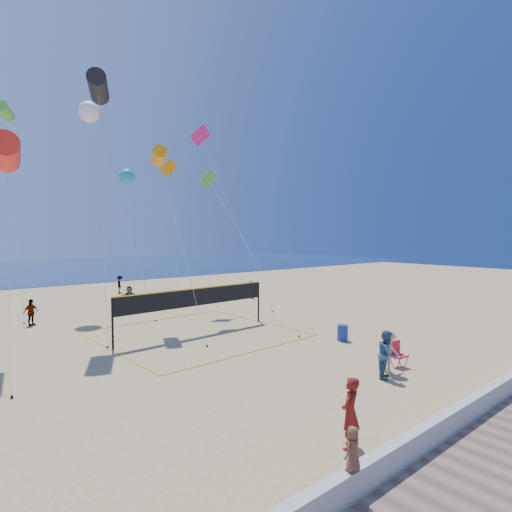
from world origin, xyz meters
TOP-DOWN VIEW (x-y plane):
  - ground at (0.00, 0.00)m, footprint 120.00×120.00m
  - ocean at (0.00, 62.00)m, footprint 140.00×50.00m
  - seawall at (0.00, -3.00)m, footprint 32.00×0.30m
  - boardwalk at (0.00, -5.00)m, footprint 32.00×3.60m
  - woman at (-1.18, -1.81)m, footprint 0.75×0.61m
  - toddler at (-2.71, -3.05)m, footprint 0.47×0.35m
  - bystander_a at (3.87, 0.39)m, footprint 1.07×0.98m
  - bystander_b at (4.39, 0.66)m, footprint 1.15×0.81m
  - far_person_0 at (-4.68, 18.46)m, footprint 0.98×0.76m
  - far_person_1 at (2.01, 20.39)m, footprint 1.54×0.93m
  - far_person_2 at (11.66, 18.22)m, footprint 0.48×0.60m
  - far_person_4 at (4.22, 28.23)m, footprint 0.81×1.13m
  - camp_chair at (5.35, 0.87)m, footprint 0.63×0.75m
  - trash_barrel at (6.81, 4.78)m, footprint 0.70×0.70m
  - volleyball_net at (1.79, 10.62)m, footprint 9.69×9.55m
  - kite_0 at (-6.43, 12.69)m, footprint 1.58×7.12m
  - kite_1 at (-1.82, 14.53)m, footprint 1.96×4.99m
  - kite_2 at (1.52, 14.24)m, footprint 1.39×7.19m
  - kite_4 at (4.87, 13.45)m, footprint 1.50×7.58m
  - kite_5 at (6.88, 17.78)m, footprint 3.14×5.82m
  - kite_6 at (-0.13, 21.80)m, footprint 2.41×7.68m
  - kite_7 at (3.41, 24.14)m, footprint 2.69×7.05m
  - kite_8 at (-4.85, 24.50)m, footprint 1.41×6.32m
  - kite_9 at (7.13, 24.01)m, footprint 3.04×5.87m

SIDE VIEW (x-z plane):
  - ground at x=0.00m, z-range 0.00..0.00m
  - ocean at x=0.00m, z-range 0.00..0.03m
  - boardwalk at x=0.00m, z-range 0.00..0.03m
  - seawall at x=0.00m, z-range 0.00..0.60m
  - trash_barrel at x=6.81m, z-range 0.00..0.79m
  - camp_chair at x=5.35m, z-range 0.01..1.14m
  - far_person_2 at x=11.66m, z-range 0.00..1.45m
  - far_person_0 at x=-4.68m, z-range 0.00..1.55m
  - far_person_4 at x=4.22m, z-range 0.00..1.58m
  - far_person_1 at x=2.01m, z-range 0.00..1.59m
  - bystander_b at x=4.39m, z-range 0.00..1.63m
  - bystander_a at x=3.87m, z-range 0.00..1.77m
  - woman at x=-1.18m, z-range 0.00..1.79m
  - toddler at x=-2.71m, z-range 0.60..1.49m
  - volleyball_net at x=1.79m, z-range 0.46..2.94m
  - kite_4 at x=4.87m, z-range 3.40..13.00m
  - kite_0 at x=-6.43m, z-range 4.08..13.71m
  - kite_2 at x=1.52m, z-range 4.72..15.20m
  - kite_7 at x=3.41m, z-range 4.72..15.40m
  - kite_9 at x=7.13m, z-range 4.50..16.51m
  - kite_5 at x=6.88m, z-range 5.13..18.70m
  - kite_1 at x=-1.82m, z-range 6.30..20.22m
  - kite_8 at x=-4.85m, z-range 6.60..20.87m
  - kite_6 at x=-0.13m, z-range 6.62..21.34m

